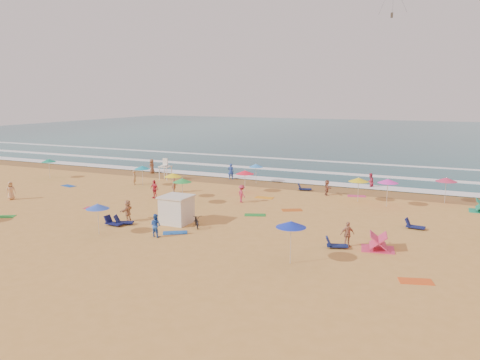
% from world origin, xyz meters
% --- Properties ---
extents(ground, '(220.00, 220.00, 0.00)m').
position_xyz_m(ground, '(0.00, 0.00, 0.00)').
color(ground, gold).
rests_on(ground, ground).
extents(ocean, '(220.00, 140.00, 0.18)m').
position_xyz_m(ocean, '(0.00, 84.00, 0.00)').
color(ocean, '#0C4756').
rests_on(ocean, ground).
extents(wet_sand, '(220.00, 220.00, 0.00)m').
position_xyz_m(wet_sand, '(0.00, 12.50, 0.01)').
color(wet_sand, olive).
rests_on(wet_sand, ground).
extents(surf_foam, '(200.00, 18.70, 0.05)m').
position_xyz_m(surf_foam, '(0.00, 21.32, 0.10)').
color(surf_foam, white).
rests_on(surf_foam, ground).
extents(cabana, '(2.00, 2.00, 2.00)m').
position_xyz_m(cabana, '(0.97, -5.09, 1.00)').
color(cabana, silver).
rests_on(cabana, ground).
extents(cabana_roof, '(2.20, 2.20, 0.12)m').
position_xyz_m(cabana_roof, '(0.97, -5.09, 2.06)').
color(cabana_roof, silver).
rests_on(cabana_roof, cabana).
extents(bicycle, '(1.59, 1.87, 0.96)m').
position_xyz_m(bicycle, '(2.87, -5.39, 0.48)').
color(bicycle, black).
rests_on(bicycle, ground).
extents(lifeguard_stand, '(1.20, 1.20, 2.10)m').
position_xyz_m(lifeguard_stand, '(-10.00, 10.09, 1.05)').
color(lifeguard_stand, white).
rests_on(lifeguard_stand, ground).
extents(beach_umbrellas, '(54.69, 26.45, 0.81)m').
position_xyz_m(beach_umbrellas, '(0.10, -0.12, 2.09)').
color(beach_umbrellas, '#FF3615').
rests_on(beach_umbrellas, ground).
extents(loungers, '(44.76, 22.98, 0.34)m').
position_xyz_m(loungers, '(2.55, -3.41, 0.17)').
color(loungers, '#0E1A46').
rests_on(loungers, ground).
extents(towels, '(48.78, 21.10, 0.03)m').
position_xyz_m(towels, '(-1.76, -1.88, 0.01)').
color(towels, '#B32E16').
rests_on(towels, ground).
extents(popup_tents, '(8.61, 15.35, 1.20)m').
position_xyz_m(popup_tents, '(19.00, 1.68, 0.60)').
color(popup_tents, '#DB305E').
rests_on(popup_tents, ground).
extents(beachgoers, '(43.08, 26.93, 2.10)m').
position_xyz_m(beachgoers, '(0.47, 3.77, 0.78)').
color(beachgoers, tan).
rests_on(beachgoers, ground).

